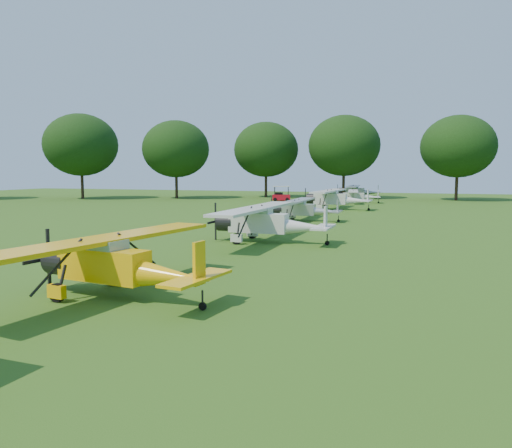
{
  "coord_description": "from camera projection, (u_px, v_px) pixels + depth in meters",
  "views": [
    {
      "loc": [
        9.68,
        -21.59,
        4.19
      ],
      "look_at": [
        1.29,
        3.47,
        1.4
      ],
      "focal_mm": 35.0,
      "sensor_mm": 36.0,
      "label": 1
    }
  ],
  "objects": [
    {
      "name": "aircraft_6",
      "position": [
        357.0,
        195.0,
        66.49
      ],
      "size": [
        5.77,
        9.16,
        1.8
      ],
      "rotation": [
        0.0,
        0.0,
        0.13
      ],
      "color": "silver",
      "rests_on": "ground"
    },
    {
      "name": "golf_cart",
      "position": [
        281.0,
        196.0,
        70.93
      ],
      "size": [
        2.74,
        2.02,
        2.11
      ],
      "rotation": [
        0.0,
        0.0,
        0.23
      ],
      "color": "red",
      "rests_on": "ground"
    },
    {
      "name": "aircraft_7",
      "position": [
        357.0,
        190.0,
        78.66
      ],
      "size": [
        6.76,
        10.76,
        2.12
      ],
      "rotation": [
        0.0,
        0.0,
        0.06
      ],
      "color": "#BBBBC0",
      "rests_on": "ground"
    },
    {
      "name": "ground",
      "position": [
        207.0,
        259.0,
        23.85
      ],
      "size": [
        160.0,
        160.0,
        0.0
      ],
      "primitive_type": "plane",
      "color": "#295816",
      "rests_on": "ground"
    },
    {
      "name": "aircraft_4",
      "position": [
        303.0,
        208.0,
        42.27
      ],
      "size": [
        6.11,
        9.71,
        1.92
      ],
      "rotation": [
        0.0,
        0.0,
        0.02
      ],
      "color": "#BBBBC0",
      "rests_on": "ground"
    },
    {
      "name": "aircraft_2",
      "position": [
        115.0,
        260.0,
        16.48
      ],
      "size": [
        6.92,
        10.98,
        2.15
      ],
      "rotation": [
        0.0,
        0.0,
        -0.14
      ],
      "color": "#FFBA0A",
      "rests_on": "ground"
    },
    {
      "name": "aircraft_3",
      "position": [
        267.0,
        220.0,
        29.42
      ],
      "size": [
        7.28,
        11.55,
        2.29
      ],
      "rotation": [
        0.0,
        0.0,
        -0.01
      ],
      "color": "silver",
      "rests_on": "ground"
    },
    {
      "name": "tree_belt",
      "position": [
        281.0,
        84.0,
        22.04
      ],
      "size": [
        137.36,
        130.27,
        14.52
      ],
      "color": "#321F13",
      "rests_on": "ground"
    },
    {
      "name": "aircraft_5",
      "position": [
        335.0,
        197.0,
        54.81
      ],
      "size": [
        7.41,
        11.79,
        2.33
      ],
      "rotation": [
        0.0,
        0.0,
        -0.04
      ],
      "color": "silver",
      "rests_on": "ground"
    }
  ]
}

